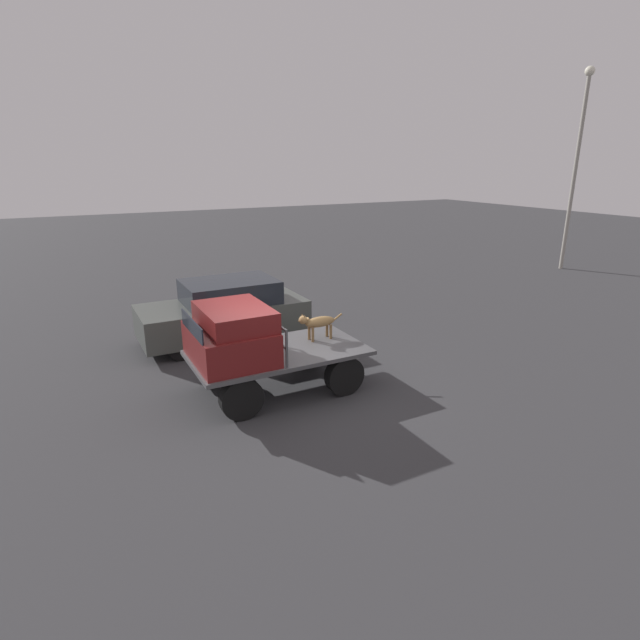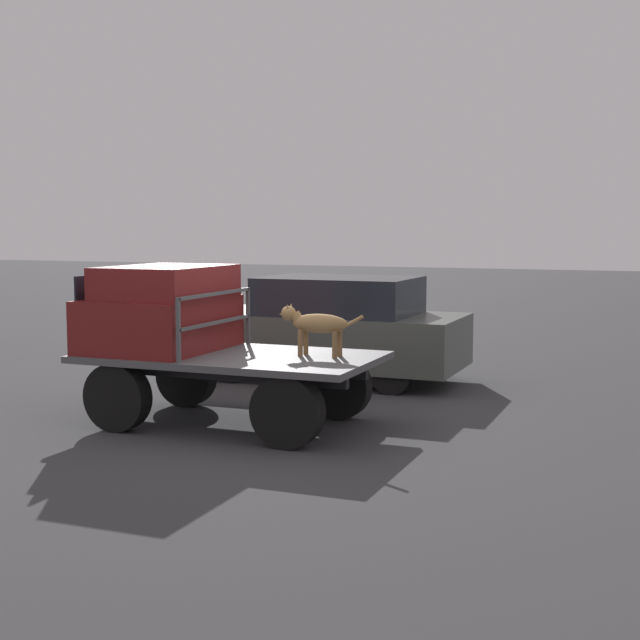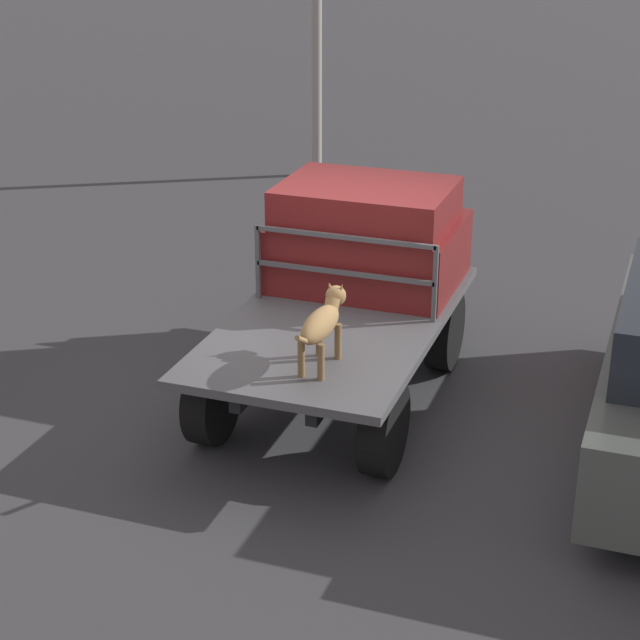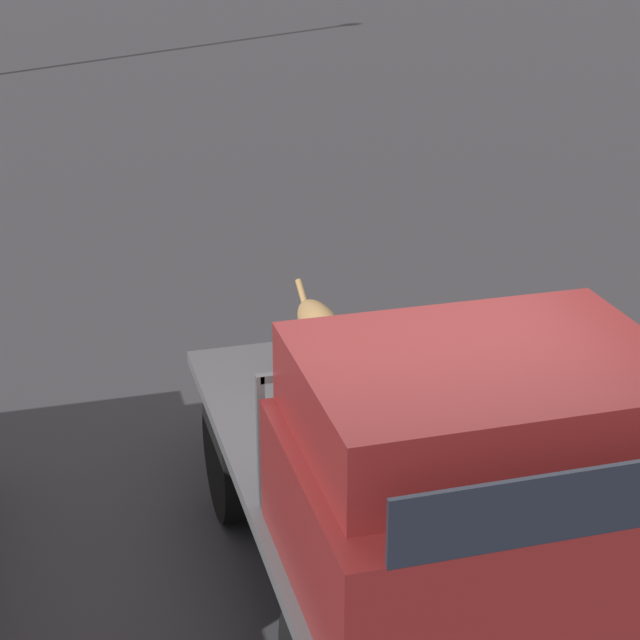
# 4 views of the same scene
# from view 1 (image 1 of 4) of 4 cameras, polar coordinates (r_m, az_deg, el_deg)

# --- Properties ---
(ground_plane) EXTENTS (80.00, 80.00, 0.00)m
(ground_plane) POSITION_cam_1_polar(r_m,az_deg,el_deg) (10.37, -4.65, -7.93)
(ground_plane) COLOR #38383A
(flatbed_truck) EXTENTS (3.48, 1.88, 0.86)m
(flatbed_truck) POSITION_cam_1_polar(r_m,az_deg,el_deg) (10.13, -4.73, -4.86)
(flatbed_truck) COLOR black
(flatbed_truck) RESTS_ON ground
(truck_cab) EXTENTS (1.42, 1.76, 1.03)m
(truck_cab) POSITION_cam_1_polar(r_m,az_deg,el_deg) (9.56, -10.07, -1.70)
(truck_cab) COLOR maroon
(truck_cab) RESTS_ON flatbed_truck
(truck_headboard) EXTENTS (0.04, 1.76, 0.73)m
(truck_headboard) POSITION_cam_1_polar(r_m,az_deg,el_deg) (9.79, -5.93, -1.04)
(truck_headboard) COLOR #4C4C4F
(truck_headboard) RESTS_ON flatbed_truck
(dog) EXTENTS (1.06, 0.23, 0.61)m
(dog) POSITION_cam_1_polar(r_m,az_deg,el_deg) (10.48, -0.32, -0.28)
(dog) COLOR brown
(dog) RESTS_ON flatbed_truck
(parked_sedan) EXTENTS (4.17, 1.84, 1.60)m
(parked_sedan) POSITION_cam_1_polar(r_m,az_deg,el_deg) (13.03, -10.81, 1.00)
(parked_sedan) COLOR black
(parked_sedan) RESTS_ON ground
(light_pole_far) EXTENTS (0.38, 0.38, 8.03)m
(light_pole_far) POSITION_cam_1_polar(r_m,az_deg,el_deg) (23.96, 27.34, 16.41)
(light_pole_far) COLOR gray
(light_pole_far) RESTS_ON ground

